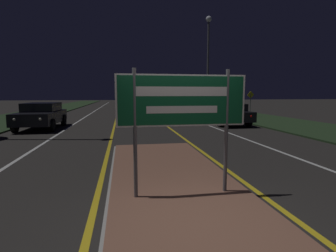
# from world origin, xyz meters

# --- Properties ---
(ground_plane) EXTENTS (160.00, 160.00, 0.00)m
(ground_plane) POSITION_xyz_m (0.00, 0.00, 0.00)
(ground_plane) COLOR #282623
(median_island) EXTENTS (2.78, 10.03, 0.10)m
(median_island) POSITION_xyz_m (0.00, 1.01, 0.04)
(median_island) COLOR #999993
(median_island) RESTS_ON ground_plane
(verge_left) EXTENTS (5.00, 100.00, 0.08)m
(verge_left) POSITION_xyz_m (-9.50, 20.00, 0.04)
(verge_left) COLOR #23381E
(verge_left) RESTS_ON ground_plane
(verge_right) EXTENTS (5.00, 100.00, 0.08)m
(verge_right) POSITION_xyz_m (9.50, 20.00, 0.04)
(verge_right) COLOR #23381E
(verge_right) RESTS_ON ground_plane
(centre_line_yellow_left) EXTENTS (0.12, 70.00, 0.01)m
(centre_line_yellow_left) POSITION_xyz_m (-1.58, 25.00, 0.00)
(centre_line_yellow_left) COLOR gold
(centre_line_yellow_left) RESTS_ON ground_plane
(centre_line_yellow_right) EXTENTS (0.12, 70.00, 0.01)m
(centre_line_yellow_right) POSITION_xyz_m (1.58, 25.00, 0.00)
(centre_line_yellow_right) COLOR gold
(centre_line_yellow_right) RESTS_ON ground_plane
(lane_line_white_left) EXTENTS (0.12, 70.00, 0.01)m
(lane_line_white_left) POSITION_xyz_m (-4.20, 25.00, 0.00)
(lane_line_white_left) COLOR silver
(lane_line_white_left) RESTS_ON ground_plane
(lane_line_white_right) EXTENTS (0.12, 70.00, 0.01)m
(lane_line_white_right) POSITION_xyz_m (4.20, 25.00, 0.00)
(lane_line_white_right) COLOR silver
(lane_line_white_right) RESTS_ON ground_plane
(edge_line_white_left) EXTENTS (0.10, 70.00, 0.01)m
(edge_line_white_left) POSITION_xyz_m (-7.20, 25.00, 0.00)
(edge_line_white_left) COLOR silver
(edge_line_white_left) RESTS_ON ground_plane
(edge_line_white_right) EXTENTS (0.10, 70.00, 0.01)m
(edge_line_white_right) POSITION_xyz_m (7.20, 25.00, 0.00)
(edge_line_white_right) COLOR silver
(edge_line_white_right) RESTS_ON ground_plane
(highway_sign) EXTENTS (2.37, 0.07, 2.31)m
(highway_sign) POSITION_xyz_m (0.00, 1.01, 1.75)
(highway_sign) COLOR #56565B
(highway_sign) RESTS_ON median_island
(streetlight_right_near) EXTENTS (0.51, 0.51, 8.72)m
(streetlight_right_near) POSITION_xyz_m (6.54, 19.33, 5.58)
(streetlight_right_near) COLOR #56565B
(streetlight_right_near) RESTS_ON ground_plane
(car_receding_0) EXTENTS (2.01, 4.72, 1.35)m
(car_receding_0) POSITION_xyz_m (5.53, 12.43, 0.73)
(car_receding_0) COLOR black
(car_receding_0) RESTS_ON ground_plane
(car_receding_1) EXTENTS (2.02, 4.29, 1.40)m
(car_receding_1) POSITION_xyz_m (5.50, 24.45, 0.75)
(car_receding_1) COLOR navy
(car_receding_1) RESTS_ON ground_plane
(car_receding_2) EXTENTS (1.85, 4.13, 1.42)m
(car_receding_2) POSITION_xyz_m (5.89, 34.35, 0.76)
(car_receding_2) COLOR navy
(car_receding_2) RESTS_ON ground_plane
(car_receding_3) EXTENTS (1.85, 4.33, 1.42)m
(car_receding_3) POSITION_xyz_m (2.46, 47.83, 0.77)
(car_receding_3) COLOR #B7B7BC
(car_receding_3) RESTS_ON ground_plane
(car_approaching_0) EXTENTS (2.02, 4.46, 1.45)m
(car_approaching_0) POSITION_xyz_m (-5.60, 12.19, 0.78)
(car_approaching_0) COLOR black
(car_approaching_0) RESTS_ON ground_plane
(warning_sign) EXTENTS (0.60, 0.06, 2.09)m
(warning_sign) POSITION_xyz_m (9.42, 16.73, 1.35)
(warning_sign) COLOR #56565B
(warning_sign) RESTS_ON verge_right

